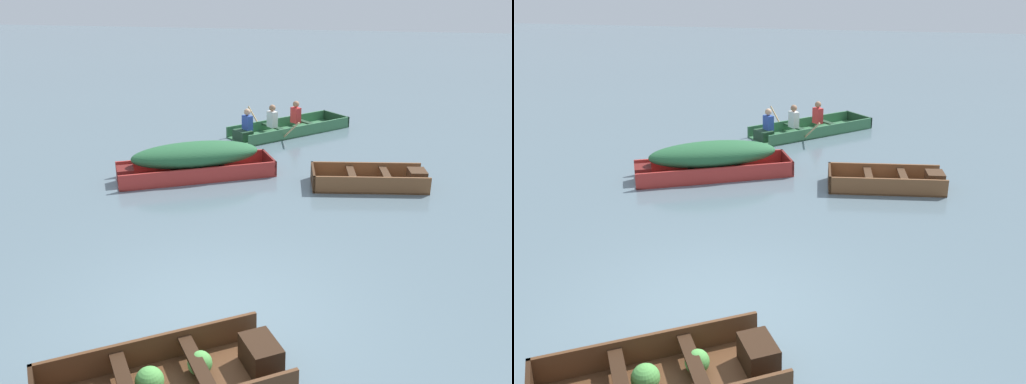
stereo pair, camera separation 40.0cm
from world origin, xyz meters
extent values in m
plane|color=slate|center=(0.00, 0.00, 0.00)|extent=(80.00, 80.00, 0.00)
cube|color=#4C2D19|center=(-0.45, -1.07, 0.19)|extent=(2.23, 1.50, 0.39)
cube|color=black|center=(0.82, -0.92, 0.21)|extent=(0.60, 0.65, 0.35)
cube|color=black|center=(0.20, -1.34, 0.29)|extent=(0.74, 1.01, 0.04)
cube|color=black|center=(-0.46, -1.77, 0.29)|extent=(0.74, 1.01, 0.04)
sphere|color=#4C9342|center=(0.17, -1.16, 0.18)|extent=(0.28, 0.28, 0.28)
sphere|color=#4C9342|center=(-0.28, -1.57, 0.20)|extent=(0.32, 0.32, 0.32)
cube|color=#AD2D28|center=(-1.78, 5.35, 0.02)|extent=(3.54, 2.47, 0.04)
cube|color=#AD2D28|center=(-1.56, 4.91, 0.18)|extent=(3.11, 1.60, 0.35)
cube|color=#AD2D28|center=(-2.00, 5.78, 0.18)|extent=(3.11, 1.60, 0.35)
cube|color=maroon|center=(-0.26, 6.11, 0.18)|extent=(0.50, 0.93, 0.35)
cube|color=maroon|center=(-3.16, 4.65, 0.19)|extent=(0.53, 0.57, 0.32)
cube|color=maroon|center=(-2.24, 5.11, 0.26)|extent=(0.56, 0.89, 0.04)
cube|color=maroon|center=(-1.32, 5.58, 0.26)|extent=(0.56, 0.89, 0.04)
ellipsoid|color=#286038|center=(-1.78, 5.35, 0.52)|extent=(2.97, 2.14, 0.55)
cube|color=brown|center=(2.00, 5.46, 0.02)|extent=(2.53, 1.35, 0.04)
cube|color=brown|center=(1.93, 5.94, 0.19)|extent=(2.39, 0.40, 0.37)
cube|color=brown|center=(2.07, 4.99, 0.19)|extent=(2.39, 0.40, 0.37)
cube|color=#3F2716|center=(0.83, 5.29, 0.19)|extent=(0.20, 1.01, 0.37)
cube|color=#3F2716|center=(3.01, 5.61, 0.20)|extent=(0.42, 0.50, 0.33)
cube|color=#3F2716|center=(2.36, 5.51, 0.28)|extent=(0.29, 0.92, 0.04)
cube|color=#3F2716|center=(1.64, 5.41, 0.28)|extent=(0.29, 0.92, 0.04)
cube|color=#387047|center=(-0.22, 9.46, 0.02)|extent=(3.29, 3.34, 0.04)
cube|color=#387047|center=(0.16, 9.08, 0.16)|extent=(2.53, 2.60, 0.31)
cube|color=#387047|center=(-0.60, 9.83, 0.16)|extent=(2.53, 2.60, 0.31)
cube|color=#1E3D27|center=(1.01, 10.72, 0.16)|extent=(0.84, 0.81, 0.31)
cube|color=#1E3D27|center=(-1.34, 8.30, 0.17)|extent=(0.61, 0.61, 0.28)
cube|color=#1E3D27|center=(-0.59, 9.07, 0.23)|extent=(0.84, 0.82, 0.04)
cube|color=#1E3D27|center=(0.15, 9.84, 0.23)|extent=(0.84, 0.82, 0.04)
cube|color=red|center=(-0.08, 9.61, 0.47)|extent=(0.33, 0.32, 0.44)
sphere|color=#9E7051|center=(-0.08, 9.61, 0.79)|extent=(0.18, 0.18, 0.18)
cube|color=white|center=(-0.66, 9.01, 0.47)|extent=(0.33, 0.32, 0.44)
sphere|color=#9E7051|center=(-0.66, 9.01, 0.79)|extent=(0.18, 0.18, 0.18)
cube|color=#2D4CA5|center=(-1.24, 8.41, 0.47)|extent=(0.33, 0.32, 0.44)
sphere|color=tan|center=(-1.24, 8.41, 0.79)|extent=(0.18, 0.18, 0.18)
cylinder|color=tan|center=(-0.04, 8.41, 0.36)|extent=(0.49, 0.48, 0.55)
cylinder|color=tan|center=(-1.27, 9.60, 0.36)|extent=(0.49, 0.48, 0.55)
camera|label=1|loc=(1.77, -6.23, 4.30)|focal=40.00mm
camera|label=2|loc=(2.16, -6.15, 4.30)|focal=40.00mm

